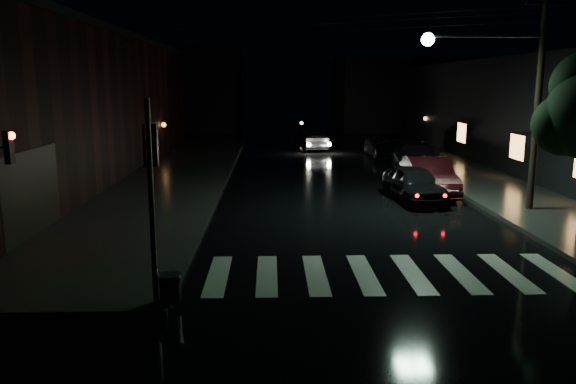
{
  "coord_description": "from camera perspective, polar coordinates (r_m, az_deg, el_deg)",
  "views": [
    {
      "loc": [
        0.11,
        -12.63,
        4.62
      ],
      "look_at": [
        0.59,
        2.95,
        1.6
      ],
      "focal_mm": 35.0,
      "sensor_mm": 36.0,
      "label": 1
    }
  ],
  "objects": [
    {
      "name": "crosswalk",
      "position": [
        14.21,
        10.16,
        -8.16
      ],
      "size": [
        9.0,
        3.0,
        0.01
      ],
      "primitive_type": "cube",
      "color": "beige",
      "rests_on": "ground"
    },
    {
      "name": "building_far_right",
      "position": [
        59.29,
        11.95,
        9.64
      ],
      "size": [
        14.0,
        10.0,
        7.0
      ],
      "primitive_type": "cube",
      "color": "black",
      "rests_on": "ground"
    },
    {
      "name": "building_left",
      "position": [
        31.11,
        -24.93,
        7.89
      ],
      "size": [
        10.0,
        36.0,
        7.0
      ],
      "primitive_type": "cube",
      "color": "black",
      "rests_on": "ground"
    },
    {
      "name": "sidewalk_left",
      "position": [
        27.49,
        -12.46,
        1.19
      ],
      "size": [
        6.0,
        44.0,
        0.15
      ],
      "primitive_type": "cube",
      "color": "#282826",
      "rests_on": "ground"
    },
    {
      "name": "ground",
      "position": [
        13.45,
        -2.16,
        -9.14
      ],
      "size": [
        120.0,
        120.0,
        0.0
      ],
      "primitive_type": "plane",
      "color": "black",
      "rests_on": "ground"
    },
    {
      "name": "parked_car_b",
      "position": [
        24.34,
        14.06,
        1.56
      ],
      "size": [
        1.86,
        4.82,
        1.57
      ],
      "primitive_type": "imported",
      "rotation": [
        0.0,
        0.0,
        -0.04
      ],
      "color": "black",
      "rests_on": "ground"
    },
    {
      "name": "signal_pole_corner",
      "position": [
        11.8,
        -12.76,
        -4.43
      ],
      "size": [
        0.68,
        0.61,
        4.2
      ],
      "color": "slate",
      "rests_on": "ground"
    },
    {
      "name": "parked_car_a",
      "position": [
        22.8,
        12.71,
        0.82
      ],
      "size": [
        2.09,
        4.32,
        1.42
      ],
      "primitive_type": "imported",
      "rotation": [
        0.0,
        0.0,
        0.1
      ],
      "color": "black",
      "rests_on": "ground"
    },
    {
      "name": "building_far_left",
      "position": [
        58.51,
        -11.9,
        10.12
      ],
      "size": [
        14.0,
        10.0,
        8.0
      ],
      "primitive_type": "cube",
      "color": "black",
      "rests_on": "ground"
    },
    {
      "name": "oncoming_car",
      "position": [
        39.98,
        2.36,
        5.4
      ],
      "size": [
        2.18,
        4.75,
        1.51
      ],
      "primitive_type": "imported",
      "rotation": [
        0.0,
        0.0,
        3.27
      ],
      "color": "black",
      "rests_on": "ground"
    },
    {
      "name": "sidewalk_right",
      "position": [
        28.77,
        18.37,
        1.31
      ],
      "size": [
        4.0,
        44.0,
        0.15
      ],
      "primitive_type": "cube",
      "color": "#282826",
      "rests_on": "ground"
    },
    {
      "name": "signal_red_facade",
      "position": [
        16.19,
        -26.48,
        4.25
      ],
      "size": [
        0.54,
        0.28,
        0.85
      ],
      "color": "slate",
      "rests_on": "ground"
    },
    {
      "name": "utility_pole",
      "position": [
        21.48,
        22.55,
        10.09
      ],
      "size": [
        4.92,
        0.44,
        8.0
      ],
      "color": "black",
      "rests_on": "ground"
    },
    {
      "name": "parked_car_c",
      "position": [
        29.83,
        12.81,
        3.35
      ],
      "size": [
        2.96,
        5.82,
        1.62
      ],
      "primitive_type": "imported",
      "rotation": [
        0.0,
        0.0,
        -0.13
      ],
      "color": "black",
      "rests_on": "ground"
    },
    {
      "name": "parked_car_d",
      "position": [
        35.91,
        10.2,
        4.55
      ],
      "size": [
        2.4,
        5.19,
        1.44
      ],
      "primitive_type": "imported",
      "rotation": [
        0.0,
        0.0,
        -0.0
      ],
      "color": "black",
      "rests_on": "ground"
    }
  ]
}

